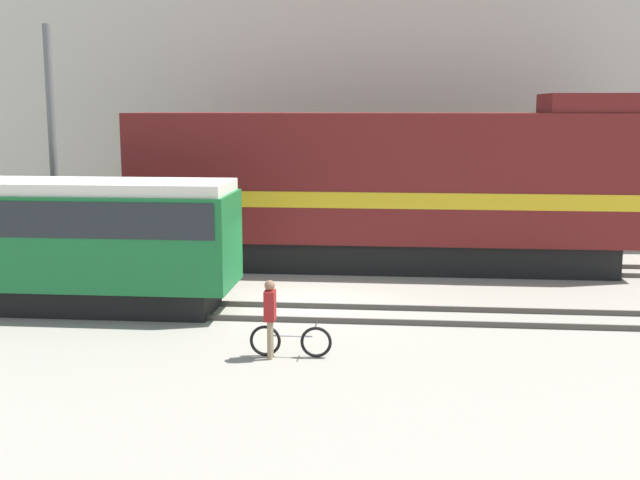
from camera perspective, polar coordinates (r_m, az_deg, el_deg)
The scene contains 9 objects.
ground_plane at distance 21.93m, azimuth -1.14°, elevation -4.52°, with size 120.00×120.00×0.00m, color #9E998C.
track_near at distance 20.71m, azimuth -1.54°, elevation -5.16°, with size 60.00×1.51×0.14m.
track_far at distance 26.75m, azimuth 0.11°, elevation -1.79°, with size 60.00×1.51×0.14m.
building_backdrop at distance 34.52m, azimuth 1.44°, elevation 10.24°, with size 41.47×6.00×11.52m.
freight_locomotive at distance 26.25m, azimuth 4.54°, elevation 3.71°, with size 16.25×3.04×5.70m.
streetcar at distance 21.95m, azimuth -17.83°, elevation 0.25°, with size 9.02×2.54×3.42m.
bicycle at distance 17.29m, azimuth -2.10°, elevation -7.20°, with size 1.78×0.44×0.74m.
person at distance 17.02m, azimuth -3.58°, elevation -5.06°, with size 0.23×0.36×1.70m.
utility_pole_left at distance 25.20m, azimuth -18.44°, elevation 5.65°, with size 0.23×0.23×7.66m.
Camera 1 is at (2.49, -21.13, 5.31)m, focal length 45.00 mm.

